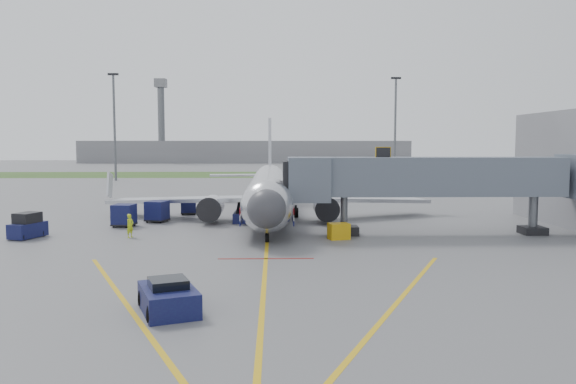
{
  "coord_description": "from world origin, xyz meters",
  "views": [
    {
      "loc": [
        0.54,
        -38.51,
        7.2
      ],
      "look_at": [
        1.65,
        7.22,
        3.2
      ],
      "focal_mm": 35.0,
      "sensor_mm": 36.0,
      "label": 1
    }
  ],
  "objects_px": {
    "belt_loader": "(242,216)",
    "ramp_worker": "(130,226)",
    "baggage_tug": "(28,227)",
    "airliner": "(269,191)",
    "pushback_tug": "(168,298)"
  },
  "relations": [
    {
      "from": "pushback_tug",
      "to": "ramp_worker",
      "type": "height_order",
      "value": "ramp_worker"
    },
    {
      "from": "airliner",
      "to": "belt_loader",
      "type": "distance_m",
      "value": 4.07
    },
    {
      "from": "belt_loader",
      "to": "ramp_worker",
      "type": "relative_size",
      "value": 2.29
    },
    {
      "from": "baggage_tug",
      "to": "airliner",
      "type": "bearing_deg",
      "value": 31.33
    },
    {
      "from": "airliner",
      "to": "pushback_tug",
      "type": "height_order",
      "value": "airliner"
    },
    {
      "from": "belt_loader",
      "to": "ramp_worker",
      "type": "distance_m",
      "value": 11.82
    },
    {
      "from": "baggage_tug",
      "to": "belt_loader",
      "type": "distance_m",
      "value": 17.98
    },
    {
      "from": "baggage_tug",
      "to": "belt_loader",
      "type": "relative_size",
      "value": 0.75
    },
    {
      "from": "airliner",
      "to": "belt_loader",
      "type": "height_order",
      "value": "airliner"
    },
    {
      "from": "belt_loader",
      "to": "airliner",
      "type": "bearing_deg",
      "value": 43.75
    },
    {
      "from": "baggage_tug",
      "to": "belt_loader",
      "type": "bearing_deg",
      "value": 28.96
    },
    {
      "from": "baggage_tug",
      "to": "ramp_worker",
      "type": "xyz_separation_m",
      "value": [
        7.74,
        0.0,
        0.05
      ]
    },
    {
      "from": "ramp_worker",
      "to": "belt_loader",
      "type": "bearing_deg",
      "value": -13.07
    },
    {
      "from": "pushback_tug",
      "to": "baggage_tug",
      "type": "xyz_separation_m",
      "value": [
        -14.22,
        19.08,
        0.25
      ]
    },
    {
      "from": "pushback_tug",
      "to": "ramp_worker",
      "type": "xyz_separation_m",
      "value": [
        -6.49,
        19.08,
        0.3
      ]
    }
  ]
}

